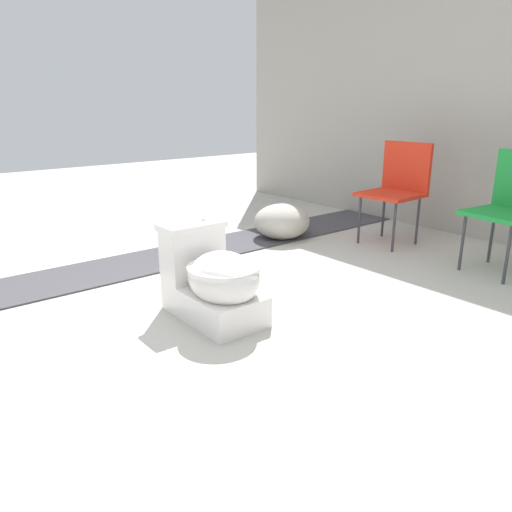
{
  "coord_description": "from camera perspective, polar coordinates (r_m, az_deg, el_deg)",
  "views": [
    {
      "loc": [
        2.15,
        -1.39,
        1.16
      ],
      "look_at": [
        0.01,
        0.35,
        0.3
      ],
      "focal_mm": 35.0,
      "sensor_mm": 36.0,
      "label": 1
    }
  ],
  "objects": [
    {
      "name": "toilet",
      "position": [
        2.74,
        -4.83,
        -2.78
      ],
      "size": [
        0.64,
        0.39,
        0.52
      ],
      "rotation": [
        0.0,
        0.0,
        -0.01
      ],
      "color": "white",
      "rests_on": "ground"
    },
    {
      "name": "folding_chair_left",
      "position": [
        4.35,
        15.95,
        8.11
      ],
      "size": [
        0.46,
        0.46,
        0.83
      ],
      "rotation": [
        0.0,
        0.0,
        -1.53
      ],
      "color": "red",
      "rests_on": "ground"
    },
    {
      "name": "ground_plane",
      "position": [
        2.81,
        -5.67,
        -7.18
      ],
      "size": [
        14.0,
        14.0,
        0.0
      ],
      "primitive_type": "plane",
      "color": "#B7B2A8"
    },
    {
      "name": "boulder_near",
      "position": [
        4.37,
        2.98,
        3.97
      ],
      "size": [
        0.51,
        0.52,
        0.3
      ],
      "primitive_type": "ellipsoid",
      "rotation": [
        0.0,
        0.0,
        1.65
      ],
      "color": "#ADA899",
      "rests_on": "ground"
    },
    {
      "name": "gravel_strip",
      "position": [
        3.95,
        -8.68,
        0.15
      ],
      "size": [
        0.56,
        8.0,
        0.01
      ],
      "primitive_type": "cube",
      "color": "#423F44",
      "rests_on": "ground"
    }
  ]
}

